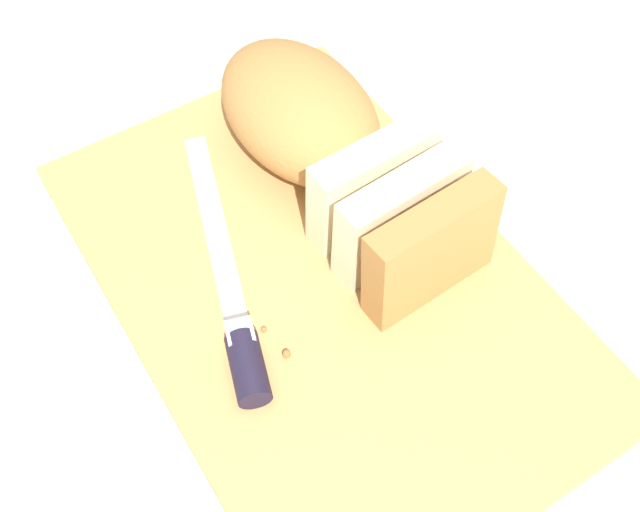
# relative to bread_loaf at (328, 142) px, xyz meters

# --- Properties ---
(ground_plane) EXTENTS (3.00, 3.00, 0.00)m
(ground_plane) POSITION_rel_bread_loaf_xyz_m (0.08, -0.06, -0.07)
(ground_plane) COLOR silver
(cutting_board) EXTENTS (0.46, 0.31, 0.03)m
(cutting_board) POSITION_rel_bread_loaf_xyz_m (0.08, -0.06, -0.06)
(cutting_board) COLOR tan
(cutting_board) RESTS_ON ground_plane
(bread_loaf) EXTENTS (0.27, 0.11, 0.09)m
(bread_loaf) POSITION_rel_bread_loaf_xyz_m (0.00, 0.00, 0.00)
(bread_loaf) COLOR #A8753D
(bread_loaf) RESTS_ON cutting_board
(bread_knife) EXTENTS (0.25, 0.11, 0.02)m
(bread_knife) POSITION_rel_bread_loaf_xyz_m (0.09, -0.14, -0.03)
(bread_knife) COLOR silver
(bread_knife) RESTS_ON cutting_board
(crumb_near_knife) EXTENTS (0.01, 0.01, 0.01)m
(crumb_near_knife) POSITION_rel_bread_loaf_xyz_m (0.12, -0.12, -0.04)
(crumb_near_knife) COLOR #996633
(crumb_near_knife) RESTS_ON cutting_board
(crumb_near_loaf) EXTENTS (0.00, 0.00, 0.00)m
(crumb_near_loaf) POSITION_rel_bread_loaf_xyz_m (0.09, -0.12, -0.04)
(crumb_near_loaf) COLOR #996633
(crumb_near_loaf) RESTS_ON cutting_board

